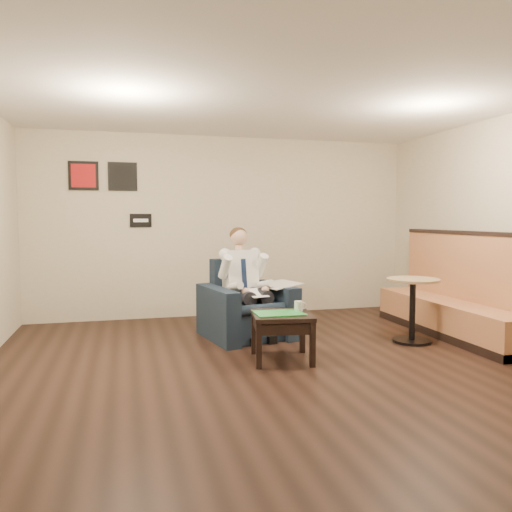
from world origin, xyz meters
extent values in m
plane|color=black|center=(0.00, 0.00, 0.00)|extent=(6.00, 6.00, 0.00)
cube|color=beige|center=(0.00, 3.00, 1.40)|extent=(6.00, 0.02, 2.80)
cube|color=beige|center=(0.00, -3.00, 1.40)|extent=(6.00, 0.02, 2.80)
cube|color=white|center=(0.00, 0.00, 2.80)|extent=(6.00, 6.00, 0.02)
cube|color=black|center=(-1.30, 2.98, 1.50)|extent=(0.32, 0.02, 0.20)
cube|color=red|center=(-2.10, 2.98, 2.15)|extent=(0.42, 0.03, 0.42)
cube|color=black|center=(-1.55, 2.98, 2.15)|extent=(0.42, 0.03, 0.42)
cube|color=black|center=(-0.03, 1.45, 0.49)|extent=(1.21, 1.21, 0.99)
cube|color=white|center=(0.02, 1.21, 0.61)|extent=(0.31, 0.37, 0.01)
cube|color=silver|center=(0.40, 1.43, 0.67)|extent=(0.55, 0.63, 0.01)
cube|color=black|center=(0.08, 0.33, 0.26)|extent=(0.72, 0.72, 0.51)
cube|color=green|center=(0.05, 0.31, 0.52)|extent=(0.52, 0.38, 0.01)
cylinder|color=white|center=(0.31, 0.43, 0.57)|extent=(0.11, 0.11, 0.11)
cube|color=black|center=(0.17, 0.50, 0.52)|extent=(0.18, 0.13, 0.01)
cube|color=#B26F45|center=(2.59, 0.88, 0.67)|extent=(0.63, 2.62, 1.34)
cylinder|color=#A58559|center=(1.89, 0.67, 0.40)|extent=(0.81, 0.81, 0.79)
camera|label=1|loc=(-1.54, -4.73, 1.54)|focal=35.00mm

